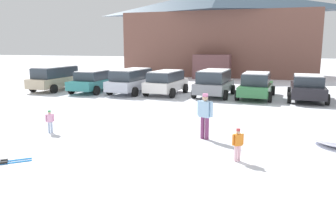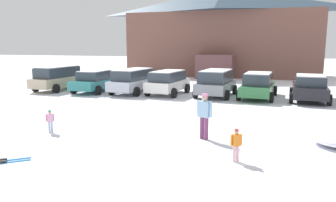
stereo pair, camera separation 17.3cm
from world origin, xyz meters
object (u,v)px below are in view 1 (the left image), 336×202
(parked_grey_wagon, at_px, (214,82))
(skier_adult_in_blue_parka, at_px, (205,114))
(parked_black_sedan, at_px, (307,87))
(parked_green_coupe, at_px, (256,85))
(skier_child_in_orange_jacket, at_px, (238,143))
(parked_silver_wagon, at_px, (132,80))
(ski_lodge, at_px, (220,32))
(parked_teal_hatchback, at_px, (93,81))
(pair_of_skis, at_px, (5,162))
(parked_white_suv, at_px, (166,82))
(skier_child_in_pink_snowsuit, at_px, (50,120))
(parked_beige_suv, at_px, (56,78))

(parked_grey_wagon, xyz_separation_m, skier_adult_in_blue_parka, (1.09, -10.03, 0.01))
(parked_grey_wagon, height_order, parked_black_sedan, parked_grey_wagon)
(parked_green_coupe, height_order, parked_black_sedan, parked_green_coupe)
(parked_green_coupe, xyz_separation_m, skier_child_in_orange_jacket, (-0.26, -12.10, -0.27))
(parked_silver_wagon, height_order, parked_grey_wagon, parked_grey_wagon)
(parked_black_sedan, height_order, skier_child_in_orange_jacket, parked_black_sedan)
(ski_lodge, relative_size, parked_teal_hatchback, 4.70)
(parked_black_sedan, distance_m, pair_of_skis, 17.01)
(parked_white_suv, distance_m, parked_grey_wagon, 3.27)
(parked_grey_wagon, distance_m, skier_adult_in_blue_parka, 10.09)
(skier_adult_in_blue_parka, bearing_deg, parked_silver_wagon, 124.87)
(parked_teal_hatchback, distance_m, skier_adult_in_blue_parka, 13.69)
(parked_grey_wagon, height_order, skier_child_in_orange_jacket, parked_grey_wagon)
(parked_black_sedan, xyz_separation_m, pair_of_skis, (-9.77, -13.91, -0.79))
(skier_child_in_pink_snowsuit, relative_size, pair_of_skis, 0.70)
(pair_of_skis, bearing_deg, skier_adult_in_blue_parka, 38.02)
(parked_silver_wagon, bearing_deg, parked_white_suv, -0.02)
(ski_lodge, height_order, skier_child_in_orange_jacket, ski_lodge)
(parked_beige_suv, relative_size, skier_adult_in_blue_parka, 2.86)
(skier_child_in_orange_jacket, bearing_deg, parked_teal_hatchback, 133.62)
(parked_green_coupe, distance_m, skier_child_in_orange_jacket, 12.11)
(parked_silver_wagon, relative_size, skier_child_in_orange_jacket, 4.88)
(parked_beige_suv, xyz_separation_m, parked_white_suv, (8.54, 0.21, -0.07))
(parked_green_coupe, xyz_separation_m, pair_of_skis, (-6.75, -14.11, -0.81))
(skier_adult_in_blue_parka, bearing_deg, skier_child_in_pink_snowsuit, -171.74)
(parked_teal_hatchback, xyz_separation_m, parked_white_suv, (5.40, 0.29, 0.08))
(skier_child_in_orange_jacket, bearing_deg, parked_black_sedan, 74.60)
(skier_child_in_orange_jacket, xyz_separation_m, skier_child_in_pink_snowsuit, (-7.22, 1.17, -0.05))
(parked_silver_wagon, bearing_deg, parked_black_sedan, -0.08)
(parked_teal_hatchback, xyz_separation_m, parked_silver_wagon, (2.87, 0.29, 0.12))
(parked_beige_suv, relative_size, skier_child_in_pink_snowsuit, 5.36)
(parked_teal_hatchback, distance_m, skier_child_in_orange_jacket, 16.07)
(parked_black_sedan, relative_size, pair_of_skis, 3.38)
(skier_child_in_orange_jacket, distance_m, skier_adult_in_blue_parka, 2.45)
(parked_silver_wagon, bearing_deg, skier_child_in_orange_jacket, -55.43)
(parked_grey_wagon, distance_m, skier_child_in_pink_snowsuit, 11.91)
(parked_grey_wagon, bearing_deg, parked_black_sedan, -1.55)
(parked_grey_wagon, relative_size, parked_green_coupe, 0.89)
(parked_silver_wagon, distance_m, skier_adult_in_blue_parka, 12.05)
(skier_child_in_orange_jacket, bearing_deg, parked_beige_suv, 140.56)
(pair_of_skis, bearing_deg, skier_child_in_orange_jacket, 17.17)
(parked_white_suv, bearing_deg, parked_silver_wagon, 179.98)
(parked_teal_hatchback, xyz_separation_m, pair_of_skis, (4.60, -13.63, -0.78))
(parked_silver_wagon, bearing_deg, skier_adult_in_blue_parka, -55.13)
(parked_silver_wagon, bearing_deg, parked_green_coupe, 1.24)
(parked_green_coupe, height_order, skier_child_in_orange_jacket, parked_green_coupe)
(ski_lodge, height_order, parked_green_coupe, ski_lodge)
(skier_child_in_pink_snowsuit, bearing_deg, parked_teal_hatchback, 110.25)
(parked_silver_wagon, xyz_separation_m, pair_of_skis, (1.73, -13.92, -0.89))
(parked_white_suv, relative_size, skier_adult_in_blue_parka, 2.52)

